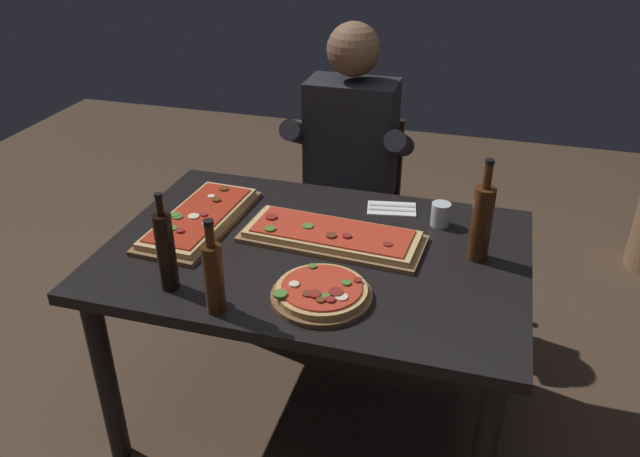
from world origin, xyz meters
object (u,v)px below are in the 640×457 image
object	(u,v)px
pizza_rectangular_left	(200,219)
pizza_round_far	(321,293)
vinegar_bottle_green	(214,276)
tumbler_near_camera	(440,216)
seated_diner	(348,162)
dining_table	(316,272)
oil_bottle_amber	(482,221)
pizza_rectangular_front	(332,236)
diner_chair	(353,203)
wine_bottle_dark	(166,250)

from	to	relation	value
pizza_rectangular_left	pizza_round_far	distance (m)	0.64
pizza_rectangular_left	vinegar_bottle_green	world-z (taller)	vinegar_bottle_green
tumbler_near_camera	seated_diner	size ratio (longest dim) A/B	0.06
pizza_round_far	pizza_rectangular_left	bearing A→B (deg)	149.37
pizza_rectangular_left	tumbler_near_camera	size ratio (longest dim) A/B	6.68
dining_table	oil_bottle_amber	size ratio (longest dim) A/B	4.03
pizza_rectangular_left	tumbler_near_camera	xyz separation A→B (m)	(0.83, 0.23, 0.02)
pizza_rectangular_front	oil_bottle_amber	xyz separation A→B (m)	(0.49, 0.03, 0.12)
pizza_rectangular_front	pizza_round_far	xyz separation A→B (m)	(0.06, -0.34, 0.00)
oil_bottle_amber	diner_chair	size ratio (longest dim) A/B	0.40
diner_chair	seated_diner	world-z (taller)	seated_diner
oil_bottle_amber	diner_chair	distance (m)	1.04
vinegar_bottle_green	pizza_rectangular_front	bearing A→B (deg)	65.70
dining_table	diner_chair	xyz separation A→B (m)	(-0.07, 0.86, -0.16)
wine_bottle_dark	oil_bottle_amber	size ratio (longest dim) A/B	0.91
wine_bottle_dark	seated_diner	bearing A→B (deg)	74.91
dining_table	pizza_rectangular_left	bearing A→B (deg)	173.30
pizza_rectangular_front	vinegar_bottle_green	xyz separation A→B (m)	(-0.21, -0.48, 0.10)
oil_bottle_amber	seated_diner	xyz separation A→B (m)	(-0.59, 0.65, -0.13)
wine_bottle_dark	seated_diner	size ratio (longest dim) A/B	0.24
pizza_round_far	dining_table	bearing A→B (deg)	109.73
dining_table	pizza_round_far	size ratio (longest dim) A/B	4.62
diner_chair	tumbler_near_camera	bearing A→B (deg)	-51.98
pizza_rectangular_front	wine_bottle_dark	xyz separation A→B (m)	(-0.40, -0.41, 0.11)
pizza_rectangular_left	seated_diner	bearing A→B (deg)	60.82
pizza_rectangular_left	seated_diner	size ratio (longest dim) A/B	0.43
dining_table	pizza_rectangular_left	size ratio (longest dim) A/B	2.46
tumbler_near_camera	diner_chair	bearing A→B (deg)	128.02
vinegar_bottle_green	tumbler_near_camera	size ratio (longest dim) A/B	3.47
vinegar_bottle_green	seated_diner	distance (m)	1.16
pizza_round_far	wine_bottle_dark	bearing A→B (deg)	-171.16
tumbler_near_camera	pizza_rectangular_left	bearing A→B (deg)	-164.64
wine_bottle_dark	vinegar_bottle_green	world-z (taller)	wine_bottle_dark
dining_table	vinegar_bottle_green	world-z (taller)	vinegar_bottle_green
pizza_rectangular_front	diner_chair	xyz separation A→B (m)	(-0.11, 0.79, -0.27)
dining_table	oil_bottle_amber	xyz separation A→B (m)	(0.52, 0.09, 0.23)
diner_chair	pizza_rectangular_front	bearing A→B (deg)	-82.25
pizza_rectangular_left	oil_bottle_amber	bearing A→B (deg)	2.20
oil_bottle_amber	vinegar_bottle_green	bearing A→B (deg)	-144.32
pizza_round_far	diner_chair	size ratio (longest dim) A/B	0.35
pizza_round_far	wine_bottle_dark	size ratio (longest dim) A/B	0.96
pizza_rectangular_front	seated_diner	size ratio (longest dim) A/B	0.48
pizza_rectangular_left	vinegar_bottle_green	bearing A→B (deg)	-59.50
pizza_rectangular_left	pizza_round_far	xyz separation A→B (m)	(0.55, -0.32, 0.00)
dining_table	tumbler_near_camera	size ratio (longest dim) A/B	16.44
dining_table	wine_bottle_dark	world-z (taller)	wine_bottle_dark
tumbler_near_camera	pizza_rectangular_front	bearing A→B (deg)	-147.51
pizza_rectangular_left	tumbler_near_camera	distance (m)	0.86
pizza_rectangular_left	diner_chair	size ratio (longest dim) A/B	0.65
oil_bottle_amber	diner_chair	xyz separation A→B (m)	(-0.59, 0.77, -0.39)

